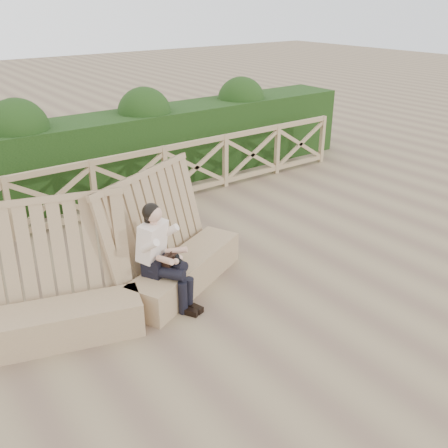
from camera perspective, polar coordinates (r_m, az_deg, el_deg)
ground at (r=6.82m, az=3.31°, el=-7.63°), size 60.00×60.00×0.00m
bench at (r=6.39m, az=-11.70°, el=-6.41°), size 3.94×1.51×1.57m
woman at (r=6.24m, az=-7.23°, el=-3.26°), size 0.60×0.87×1.37m
guardrail at (r=9.26m, az=-10.60°, el=4.75°), size 10.10×0.09×1.10m
hedge at (r=10.24m, az=-13.75°, el=7.56°), size 12.00×1.20×1.50m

